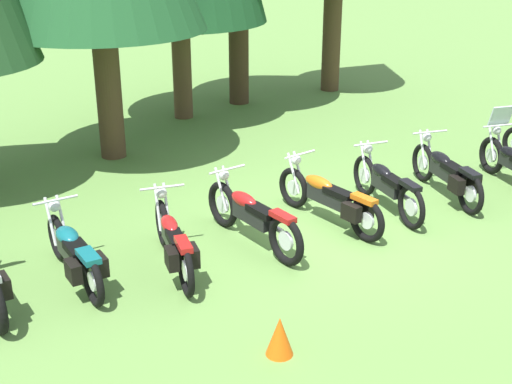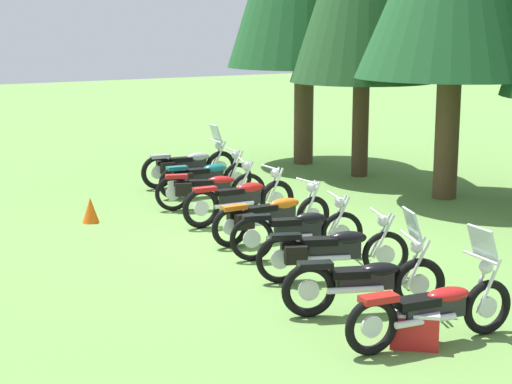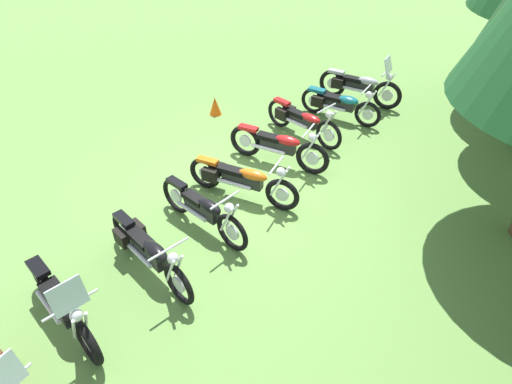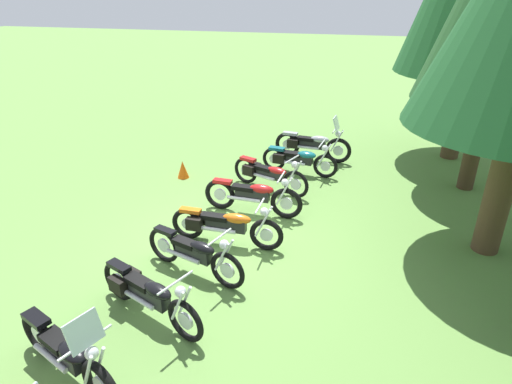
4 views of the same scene
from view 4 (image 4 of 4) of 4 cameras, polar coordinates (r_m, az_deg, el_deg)
ground_plane at (r=9.26m, az=-4.52°, el=-6.31°), size 80.00×80.00×0.00m
motorcycle_0 at (r=13.32m, az=7.27°, el=6.18°), size 0.74×2.33×1.40m
motorcycle_1 at (r=12.27m, az=5.45°, el=4.31°), size 0.74×2.16×0.99m
motorcycle_2 at (r=11.25m, az=1.60°, el=2.40°), size 1.00×2.13×1.01m
motorcycle_3 at (r=10.06m, az=-0.37°, el=-0.45°), size 0.65×2.36×1.03m
motorcycle_4 at (r=8.93m, az=-4.18°, el=-4.26°), size 0.64×2.38×1.00m
motorcycle_5 at (r=8.09m, az=-7.99°, el=-7.86°), size 0.92×2.12×1.01m
motorcycle_6 at (r=7.30m, az=-13.94°, el=-12.67°), size 1.08×2.14×1.01m
motorcycle_7 at (r=6.67m, az=-23.37°, el=-18.71°), size 1.06×2.06×1.37m
traffic_cone at (r=12.20m, az=-9.48°, el=2.92°), size 0.32×0.32×0.48m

